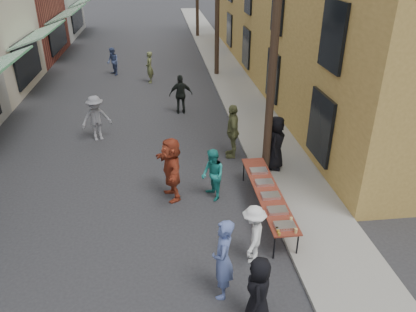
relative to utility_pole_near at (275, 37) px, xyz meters
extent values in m
plane|color=#28282B|center=(-4.30, -3.00, -4.50)|extent=(120.00, 120.00, 0.00)
cube|color=gray|center=(0.70, 12.00, -4.45)|extent=(2.20, 60.00, 0.10)
cylinder|color=#2D2116|center=(0.00, 0.00, 0.00)|extent=(0.26, 0.26, 9.00)
cube|color=maroon|center=(-0.54, -2.31, -3.77)|extent=(0.70, 4.00, 0.04)
cylinder|color=black|center=(-0.83, -4.19, -4.14)|extent=(0.04, 0.04, 0.71)
cylinder|color=black|center=(-0.25, -4.19, -4.14)|extent=(0.04, 0.04, 0.71)
cylinder|color=black|center=(-0.83, -0.43, -4.14)|extent=(0.04, 0.04, 0.71)
cylinder|color=black|center=(-0.25, -0.43, -4.14)|extent=(0.04, 0.04, 0.71)
cube|color=maroon|center=(-0.54, -3.96, -3.71)|extent=(0.50, 0.33, 0.08)
cube|color=#B2B2B7|center=(-0.54, -3.31, -3.71)|extent=(0.50, 0.33, 0.08)
cube|color=tan|center=(-0.54, -2.61, -3.71)|extent=(0.50, 0.33, 0.08)
cube|color=#B2B2B7|center=(-0.54, -1.91, -3.71)|extent=(0.50, 0.33, 0.08)
cube|color=tan|center=(-0.54, -1.21, -3.71)|extent=(0.50, 0.33, 0.08)
cylinder|color=#A57F26|center=(-0.76, -4.26, -3.71)|extent=(0.07, 0.07, 0.08)
cylinder|color=#A57F26|center=(-0.76, -4.16, -3.71)|extent=(0.07, 0.07, 0.08)
cylinder|color=#A57F26|center=(-0.76, -4.06, -3.71)|extent=(0.07, 0.07, 0.08)
cylinder|color=tan|center=(-0.34, -4.21, -3.69)|extent=(0.08, 0.08, 0.12)
imported|color=black|center=(-1.66, -5.98, -3.70)|extent=(0.71, 0.89, 1.59)
imported|color=#52639F|center=(-2.24, -5.16, -3.54)|extent=(0.59, 0.78, 1.92)
imported|color=teal|center=(-1.97, -1.33, -3.70)|extent=(0.81, 0.93, 1.61)
imported|color=white|center=(-1.36, -4.18, -3.73)|extent=(0.89, 1.13, 1.54)
imported|color=olive|center=(-0.90, 1.38, -3.51)|extent=(0.61, 1.21, 1.98)
imported|color=#9D3B22|center=(-3.17, -1.12, -3.52)|extent=(0.96, 1.90, 1.96)
imported|color=black|center=(0.34, 0.15, -3.47)|extent=(0.92, 1.07, 1.86)
imported|color=gray|center=(-5.92, 3.42, -3.59)|extent=(1.34, 1.06, 1.81)
imported|color=black|center=(-2.48, 5.95, -3.61)|extent=(1.06, 0.45, 1.79)
imported|color=#5C6339|center=(-3.94, 10.97, -3.64)|extent=(0.46, 0.66, 1.73)
imported|color=#41507E|center=(-6.12, 12.79, -3.69)|extent=(0.90, 0.98, 1.61)
camera|label=1|loc=(-3.33, -11.66, 2.28)|focal=35.00mm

